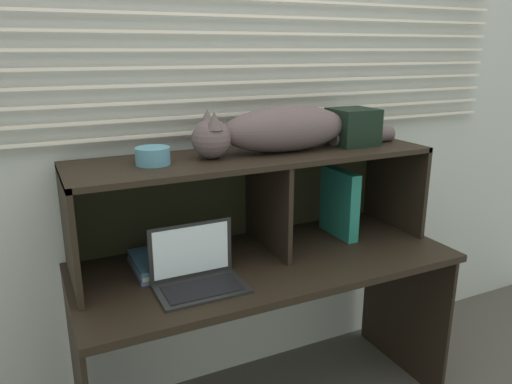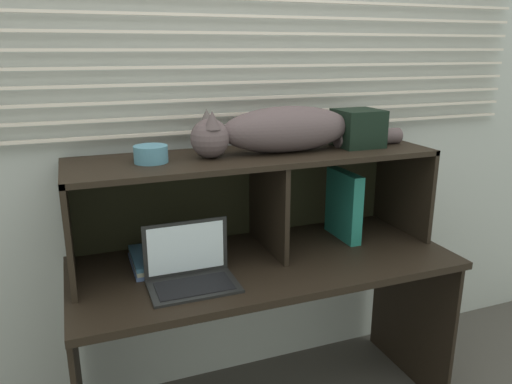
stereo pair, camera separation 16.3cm
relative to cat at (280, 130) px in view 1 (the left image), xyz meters
The scene contains 9 objects.
back_panel_with_blinds 0.28m from the cat, 112.51° to the left, with size 4.40×0.08×2.50m.
desk 0.67m from the cat, 135.26° to the right, with size 1.55×0.66×0.74m.
hutch_shelf_unit 0.23m from the cat, 160.70° to the left, with size 1.50×0.42×0.42m.
cat is the anchor object (origin of this frame).
laptop 0.67m from the cat, 155.39° to the right, with size 0.32×0.21×0.22m.
binder_upright 0.48m from the cat, ahead, with size 0.05×0.24×0.31m, color #217467.
book_stack 0.74m from the cat, behind, with size 0.16×0.26×0.05m.
small_basket 0.53m from the cat, behind, with size 0.13×0.13×0.06m, color teal.
storage_box 0.37m from the cat, ahead, with size 0.19×0.18×0.16m, color black.
Camera 1 is at (-0.85, -1.47, 1.57)m, focal length 34.37 mm.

